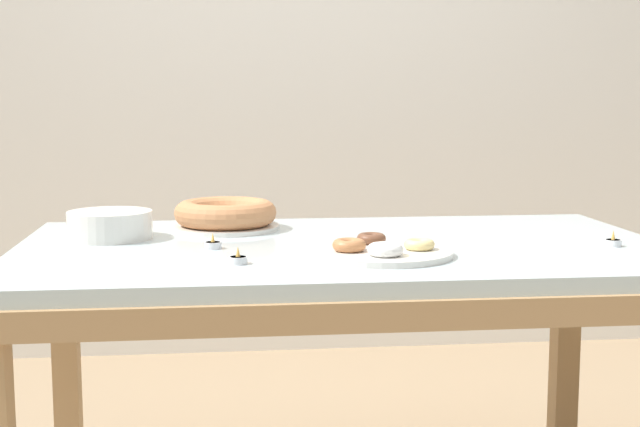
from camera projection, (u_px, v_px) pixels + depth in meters
name	position (u px, v px, depth m)	size (l,w,h in m)	color
wall_back	(287.00, 54.00, 3.83)	(8.00, 0.10, 2.60)	white
dining_table	(343.00, 281.00, 2.17)	(1.59, 0.94, 0.77)	silver
cake_chocolate_round	(226.00, 215.00, 2.38)	(0.29, 0.29, 0.08)	silver
pastry_platter	(382.00, 251.00, 1.98)	(0.31, 0.31, 0.04)	silver
plate_stack	(110.00, 225.00, 2.22)	(0.21, 0.21, 0.07)	silver
tealight_near_front	(613.00, 242.00, 2.11)	(0.04, 0.04, 0.04)	silver
tealight_near_cakes	(238.00, 259.00, 1.89)	(0.04, 0.04, 0.04)	silver
tealight_left_edge	(213.00, 244.00, 2.08)	(0.04, 0.04, 0.04)	silver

